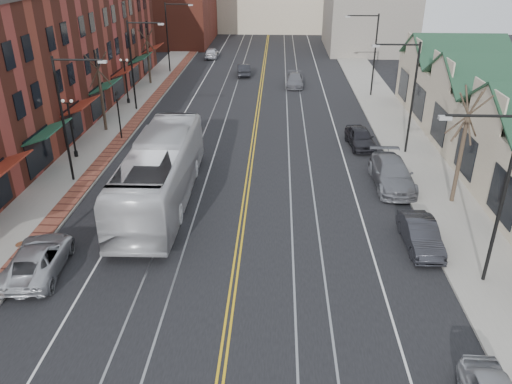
# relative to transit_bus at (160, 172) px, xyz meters

# --- Properties ---
(ground) EXTENTS (160.00, 160.00, 0.00)m
(ground) POSITION_rel_transit_bus_xyz_m (5.00, -13.42, -1.93)
(ground) COLOR black
(ground) RESTS_ON ground
(sidewalk_left) EXTENTS (4.00, 120.00, 0.15)m
(sidewalk_left) POSITION_rel_transit_bus_xyz_m (-7.00, 6.58, -1.85)
(sidewalk_left) COLOR gray
(sidewalk_left) RESTS_ON ground
(sidewalk_right) EXTENTS (4.00, 120.00, 0.15)m
(sidewalk_right) POSITION_rel_transit_bus_xyz_m (17.00, 6.58, -1.85)
(sidewalk_right) COLOR gray
(sidewalk_right) RESTS_ON ground
(building_left) EXTENTS (10.00, 50.00, 11.00)m
(building_left) POSITION_rel_transit_bus_xyz_m (-14.00, 13.58, 3.57)
(building_left) COLOR maroon
(building_left) RESTS_ON ground
(building_right) EXTENTS (8.00, 36.00, 4.60)m
(building_right) POSITION_rel_transit_bus_xyz_m (23.00, 6.58, 0.37)
(building_right) COLOR #B9A88E
(building_right) RESTS_ON ground
(backdrop_mid) EXTENTS (22.00, 14.00, 9.00)m
(backdrop_mid) POSITION_rel_transit_bus_xyz_m (5.00, 71.58, 2.57)
(backdrop_mid) COLOR #B9A88E
(backdrop_mid) RESTS_ON ground
(backdrop_right) EXTENTS (12.00, 16.00, 11.00)m
(backdrop_right) POSITION_rel_transit_bus_xyz_m (20.00, 51.58, 3.57)
(backdrop_right) COLOR slate
(backdrop_right) RESTS_ON ground
(streetlight_l_1) EXTENTS (3.33, 0.25, 8.00)m
(streetlight_l_1) POSITION_rel_transit_bus_xyz_m (-6.05, 2.58, 3.10)
(streetlight_l_1) COLOR black
(streetlight_l_1) RESTS_ON sidewalk_left
(streetlight_l_2) EXTENTS (3.33, 0.25, 8.00)m
(streetlight_l_2) POSITION_rel_transit_bus_xyz_m (-6.05, 18.58, 3.10)
(streetlight_l_2) COLOR black
(streetlight_l_2) RESTS_ON sidewalk_left
(streetlight_l_3) EXTENTS (3.33, 0.25, 8.00)m
(streetlight_l_3) POSITION_rel_transit_bus_xyz_m (-6.05, 34.58, 3.10)
(streetlight_l_3) COLOR black
(streetlight_l_3) RESTS_ON sidewalk_left
(streetlight_r_0) EXTENTS (3.33, 0.25, 8.00)m
(streetlight_r_0) POSITION_rel_transit_bus_xyz_m (16.05, -7.42, 3.10)
(streetlight_r_0) COLOR black
(streetlight_r_0) RESTS_ON sidewalk_right
(streetlight_r_1) EXTENTS (3.33, 0.25, 8.00)m
(streetlight_r_1) POSITION_rel_transit_bus_xyz_m (16.05, 8.58, 3.10)
(streetlight_r_1) COLOR black
(streetlight_r_1) RESTS_ON sidewalk_right
(streetlight_r_2) EXTENTS (3.33, 0.25, 8.00)m
(streetlight_r_2) POSITION_rel_transit_bus_xyz_m (16.05, 24.58, 3.10)
(streetlight_r_2) COLOR black
(streetlight_r_2) RESTS_ON sidewalk_right
(lamppost_l_2) EXTENTS (0.84, 0.28, 4.27)m
(lamppost_l_2) POSITION_rel_transit_bus_xyz_m (-7.80, 6.58, 0.27)
(lamppost_l_2) COLOR black
(lamppost_l_2) RESTS_ON sidewalk_left
(lamppost_l_3) EXTENTS (0.84, 0.28, 4.27)m
(lamppost_l_3) POSITION_rel_transit_bus_xyz_m (-7.80, 20.58, 0.27)
(lamppost_l_3) COLOR black
(lamppost_l_3) RESTS_ON sidewalk_left
(tree_left_near) EXTENTS (1.78, 1.37, 6.48)m
(tree_left_near) POSITION_rel_transit_bus_xyz_m (-7.50, 12.58, 1.58)
(tree_left_near) COLOR #382B21
(tree_left_near) RESTS_ON sidewalk_left
(tree_left_far) EXTENTS (1.66, 1.28, 6.02)m
(tree_left_far) POSITION_rel_transit_bus_xyz_m (-7.50, 28.58, 1.35)
(tree_left_far) COLOR #382B21
(tree_left_far) RESTS_ON sidewalk_left
(tree_right_mid) EXTENTS (1.90, 1.46, 6.93)m
(tree_right_mid) POSITION_rel_transit_bus_xyz_m (17.50, 0.58, 1.82)
(tree_right_mid) COLOR #382B21
(tree_right_mid) RESTS_ON sidewalk_right
(manhole_far) EXTENTS (0.60, 0.60, 0.02)m
(manhole_far) POSITION_rel_transit_bus_xyz_m (-6.20, -5.42, -1.77)
(manhole_far) COLOR #592D19
(manhole_far) RESTS_ON sidewalk_left
(traffic_signal) EXTENTS (0.18, 0.15, 3.80)m
(traffic_signal) POSITION_rel_transit_bus_xyz_m (-5.60, 10.58, 0.42)
(traffic_signal) COLOR black
(traffic_signal) RESTS_ON sidewalk_left
(transit_bus) EXTENTS (3.41, 13.89, 3.86)m
(transit_bus) POSITION_rel_transit_bus_xyz_m (0.00, 0.00, 0.00)
(transit_bus) COLOR silver
(transit_bus) RESTS_ON ground
(parked_suv) EXTENTS (2.85, 5.34, 1.43)m
(parked_suv) POSITION_rel_transit_bus_xyz_m (-4.30, -7.51, -1.21)
(parked_suv) COLOR #B1B3B8
(parked_suv) RESTS_ON ground
(parked_car_b) EXTENTS (1.57, 4.36, 1.43)m
(parked_car_b) POSITION_rel_transit_bus_xyz_m (14.30, -4.48, -1.21)
(parked_car_b) COLOR #232328
(parked_car_b) RESTS_ON ground
(parked_car_c) EXTENTS (2.44, 5.83, 1.68)m
(parked_car_c) POSITION_rel_transit_bus_xyz_m (14.30, 2.89, -1.09)
(parked_car_c) COLOR slate
(parked_car_c) RESTS_ON ground
(parked_car_d) EXTENTS (2.19, 4.55, 1.50)m
(parked_car_d) POSITION_rel_transit_bus_xyz_m (13.28, 9.91, -1.18)
(parked_car_d) COLOR black
(parked_car_d) RESTS_ON ground
(distant_car_left) EXTENTS (1.88, 4.29, 1.37)m
(distant_car_left) POSITION_rel_transit_bus_xyz_m (2.71, 33.42, -1.24)
(distant_car_left) COLOR black
(distant_car_left) RESTS_ON ground
(distant_car_right) EXTENTS (2.01, 4.66, 1.34)m
(distant_car_right) POSITION_rel_transit_bus_xyz_m (8.71, 28.42, -1.26)
(distant_car_right) COLOR slate
(distant_car_right) RESTS_ON ground
(distant_car_far) EXTENTS (1.71, 4.22, 1.44)m
(distant_car_far) POSITION_rel_transit_bus_xyz_m (-2.40, 43.59, -1.21)
(distant_car_far) COLOR silver
(distant_car_far) RESTS_ON ground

